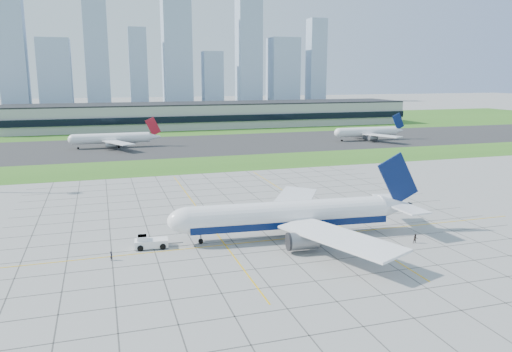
{
  "coord_description": "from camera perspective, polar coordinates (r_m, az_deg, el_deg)",
  "views": [
    {
      "loc": [
        -32.57,
        -95.23,
        33.62
      ],
      "look_at": [
        6.52,
        29.98,
        7.0
      ],
      "focal_mm": 35.0,
      "sensor_mm": 36.0,
      "label": 1
    }
  ],
  "objects": [
    {
      "name": "distant_jet_2",
      "position": [
        268.34,
        12.7,
        4.96
      ],
      "size": [
        38.4,
        42.66,
        14.08
      ],
      "color": "white",
      "rests_on": "ground"
    },
    {
      "name": "ground",
      "position": [
        106.11,
        1.47,
        -7.0
      ],
      "size": [
        1400.0,
        1400.0,
        0.0
      ],
      "primitive_type": "plane",
      "color": "#979792",
      "rests_on": "ground"
    },
    {
      "name": "grass_far",
      "position": [
        353.34,
        -12.03,
        5.77
      ],
      "size": [
        700.0,
        145.0,
        0.04
      ],
      "primitive_type": "cube",
      "color": "#2F631C",
      "rests_on": "ground"
    },
    {
      "name": "airliner",
      "position": [
        105.12,
        4.01,
        -4.51
      ],
      "size": [
        54.91,
        55.46,
        17.28
      ],
      "rotation": [
        0.0,
        0.0,
        -0.08
      ],
      "color": "white",
      "rests_on": "ground"
    },
    {
      "name": "apron_markings",
      "position": [
        116.28,
        -0.09,
        -5.32
      ],
      "size": [
        120.0,
        130.0,
        0.03
      ],
      "color": "#474744",
      "rests_on": "ground"
    },
    {
      "name": "crew_near",
      "position": [
        96.86,
        -16.2,
        -8.76
      ],
      "size": [
        0.58,
        0.74,
        1.77
      ],
      "primitive_type": "imported",
      "rotation": [
        0.0,
        0.0,
        1.3
      ],
      "color": "black",
      "rests_on": "ground"
    },
    {
      "name": "terminal",
      "position": [
        334.1,
        -4.78,
        7.02
      ],
      "size": [
        260.0,
        43.0,
        15.8
      ],
      "color": "#B7B7B2",
      "rests_on": "ground"
    },
    {
      "name": "grass_median",
      "position": [
        191.05,
        -7.25,
        1.25
      ],
      "size": [
        700.0,
        35.0,
        0.04
      ],
      "primitive_type": "cube",
      "color": "#2F631C",
      "rests_on": "ground"
    },
    {
      "name": "distant_jet_1",
      "position": [
        244.27,
        -16.0,
        4.18
      ],
      "size": [
        40.12,
        42.66,
        14.08
      ],
      "color": "white",
      "rests_on": "ground"
    },
    {
      "name": "crew_far",
      "position": [
        107.14,
        17.76,
        -6.84
      ],
      "size": [
        1.02,
        0.84,
        1.93
      ],
      "primitive_type": "imported",
      "rotation": [
        0.0,
        0.0,
        -0.12
      ],
      "color": "black",
      "rests_on": "ground"
    },
    {
      "name": "city_skyline",
      "position": [
        616.22,
        -15.54,
        13.44
      ],
      "size": [
        523.0,
        32.4,
        160.0
      ],
      "color": "#94AAC2",
      "rests_on": "ground"
    },
    {
      "name": "pushback_tug",
      "position": [
        101.59,
        -12.06,
        -7.42
      ],
      "size": [
        9.57,
        3.77,
        2.64
      ],
      "rotation": [
        0.0,
        0.0,
        -0.08
      ],
      "color": "white",
      "rests_on": "ground"
    },
    {
      "name": "asphalt_taxiway",
      "position": [
        244.75,
        -9.54,
        3.42
      ],
      "size": [
        700.0,
        75.0,
        0.04
      ],
      "primitive_type": "cube",
      "color": "#383838",
      "rests_on": "ground"
    }
  ]
}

